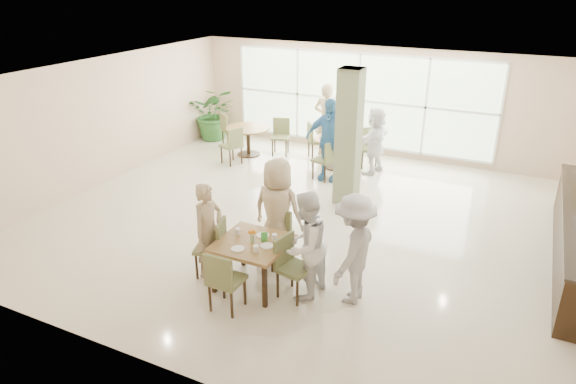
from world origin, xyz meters
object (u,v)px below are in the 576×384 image
at_px(teen_right, 305,246).
at_px(main_table, 253,247).
at_px(potted_plant, 214,113).
at_px(adult_standing, 327,120).
at_px(teen_far, 278,211).
at_px(adult_a, 329,140).
at_px(teen_standing, 354,249).
at_px(adult_b, 375,140).
at_px(round_table_right, 337,145).
at_px(round_table_left, 248,134).
at_px(teen_left, 209,230).

bearing_deg(teen_right, main_table, -74.06).
relative_size(potted_plant, adult_standing, 0.80).
height_order(teen_far, adult_standing, adult_standing).
xyz_separation_m(adult_a, adult_standing, (-0.70, 1.61, -0.00)).
bearing_deg(adult_a, teen_standing, -66.45).
bearing_deg(potted_plant, adult_b, -7.21).
distance_m(teen_right, teen_standing, 0.70).
bearing_deg(adult_standing, potted_plant, 0.88).
bearing_deg(teen_far, round_table_right, -80.50).
distance_m(round_table_left, teen_standing, 6.89).
bearing_deg(teen_far, teen_left, 50.64).
height_order(round_table_left, teen_standing, teen_standing).
height_order(teen_right, teen_standing, teen_standing).
bearing_deg(adult_b, teen_right, 21.09).
height_order(teen_far, adult_a, adult_a).
distance_m(round_table_right, teen_left, 5.50).
distance_m(potted_plant, adult_standing, 3.43).
distance_m(teen_left, adult_b, 5.65).
distance_m(teen_standing, adult_a, 4.83).
xyz_separation_m(main_table, teen_right, (0.82, 0.11, 0.16)).
relative_size(adult_a, adult_standing, 1.00).
bearing_deg(adult_b, main_table, 12.55).
height_order(teen_right, adult_b, teen_right).
bearing_deg(teen_far, round_table_left, -54.17).
bearing_deg(potted_plant, teen_far, -48.29).
bearing_deg(adult_a, round_table_right, 95.35).
xyz_separation_m(main_table, adult_a, (-0.62, 4.65, 0.29)).
bearing_deg(adult_a, adult_standing, 111.29).
bearing_deg(adult_b, teen_left, 4.69).
xyz_separation_m(teen_right, adult_b, (-0.61, 5.44, -0.02)).
bearing_deg(teen_standing, teen_left, -78.92).
height_order(round_table_left, round_table_right, same).
bearing_deg(potted_plant, teen_left, -57.34).
height_order(teen_left, teen_right, teen_right).
xyz_separation_m(teen_left, adult_a, (0.16, 4.66, 0.18)).
relative_size(teen_right, teen_standing, 0.99).
relative_size(round_table_left, adult_b, 0.72).
xyz_separation_m(main_table, teen_far, (-0.02, 0.88, 0.23)).
height_order(potted_plant, teen_right, teen_right).
distance_m(teen_right, adult_a, 4.76).
xyz_separation_m(potted_plant, teen_standing, (6.23, -5.87, 0.07)).
bearing_deg(adult_a, adult_b, 45.08).
bearing_deg(teen_standing, teen_right, -71.13).
height_order(main_table, adult_b, adult_b).
relative_size(round_table_right, teen_right, 0.68).
distance_m(main_table, teen_left, 0.78).
relative_size(round_table_left, teen_far, 0.65).
distance_m(potted_plant, adult_b, 4.99).
bearing_deg(round_table_left, adult_a, -15.63).
relative_size(teen_far, teen_right, 1.07).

